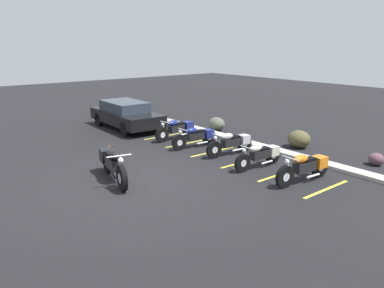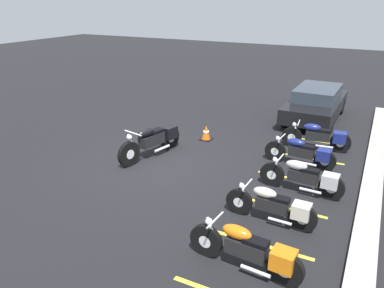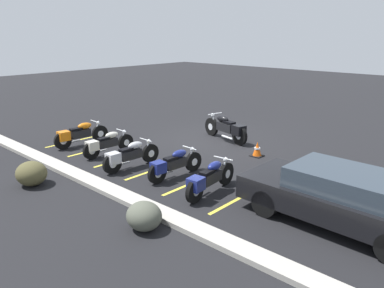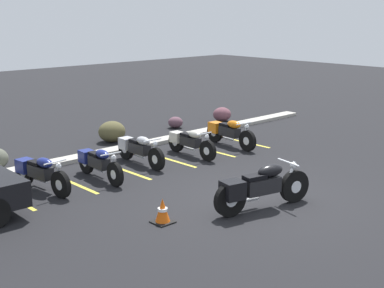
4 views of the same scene
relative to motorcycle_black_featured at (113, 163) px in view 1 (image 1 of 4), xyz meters
The scene contains 19 objects.
ground 0.76m from the motorcycle_black_featured, 36.41° to the left, with size 60.00×60.00×0.00m, color black.
motorcycle_black_featured is the anchor object (origin of this frame).
parked_bike_0 5.24m from the motorcycle_black_featured, 122.10° to the left, with size 0.62×2.13×0.84m.
parked_bike_1 4.43m from the motorcycle_black_featured, 106.56° to the left, with size 0.57×2.05×0.80m.
parked_bike_2 4.64m from the motorcycle_black_featured, 86.04° to the left, with size 0.59×2.10×0.83m.
parked_bike_3 4.74m from the motorcycle_black_featured, 65.47° to the left, with size 0.57×2.02×0.79m.
parked_bike_4 5.68m from the motorcycle_black_featured, 49.66° to the left, with size 0.61×2.17×0.86m.
car_black 7.05m from the motorcycle_black_featured, 147.89° to the left, with size 4.34×1.90×1.29m.
concrete_curb 6.16m from the motorcycle_black_featured, 85.86° to the left, with size 18.00×0.50×0.12m, color #A8A399.
landscape_rock_0 8.62m from the motorcycle_black_featured, 60.53° to the left, with size 0.54×0.51×0.41m, color #5D3E4A.
landscape_rock_1 7.42m from the motorcycle_black_featured, 79.97° to the left, with size 0.90×0.83×0.68m, color brown.
landscape_rock_3 7.40m from the motorcycle_black_featured, 113.28° to the left, with size 0.83×0.76×0.62m, color #515547.
traffic_cone 2.16m from the motorcycle_black_featured, 156.42° to the left, with size 0.40×0.40×0.51m.
stall_line_0 5.58m from the motorcycle_black_featured, 129.50° to the left, with size 0.10×2.10×0.00m, color gold.
stall_line_1 4.74m from the motorcycle_black_featured, 114.37° to the left, with size 0.10×2.10×0.00m, color gold.
stall_line_2 4.33m from the motorcycle_black_featured, 94.68° to the left, with size 0.10×2.10×0.00m, color gold.
stall_line_3 4.50m from the motorcycle_black_featured, 73.86° to the left, with size 0.10×2.10×0.00m, color gold.
stall_line_4 5.17m from the motorcycle_black_featured, 56.55° to the left, with size 0.10×2.10×0.00m, color gold.
stall_line_5 6.19m from the motorcycle_black_featured, 44.10° to the left, with size 0.10×2.10×0.00m, color gold.
Camera 1 is at (9.26, -5.06, 3.94)m, focal length 35.00 mm.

